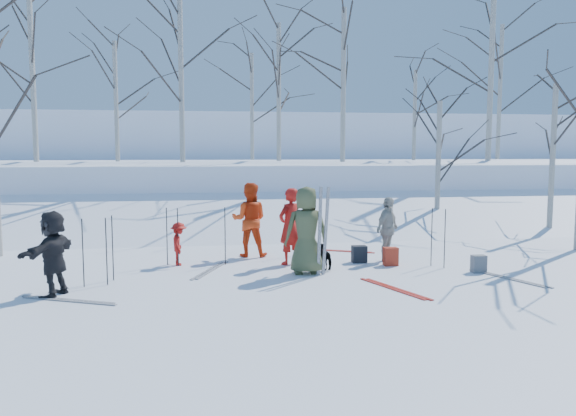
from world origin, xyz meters
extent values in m
plane|color=white|center=(0.00, 0.00, 0.00)|extent=(120.00, 120.00, 0.00)
cube|color=white|center=(0.00, 7.00, 0.15)|extent=(70.00, 9.49, 4.12)
cube|color=white|center=(0.00, 17.00, 1.00)|extent=(70.00, 18.00, 2.20)
cube|color=white|center=(0.00, 38.00, 2.00)|extent=(90.00, 30.00, 6.00)
imported|color=#464F2F|center=(0.21, 0.24, 0.94)|extent=(0.93, 0.61, 1.89)
imported|color=#B81611|center=(0.01, 1.30, 0.89)|extent=(0.78, 0.73, 1.78)
imported|color=red|center=(-0.84, 2.41, 0.92)|extent=(1.01, 0.85, 1.85)
imported|color=#B81611|center=(-2.55, 1.56, 0.50)|extent=(0.39, 0.65, 1.00)
imported|color=beige|center=(2.39, 1.35, 0.77)|extent=(0.91, 0.89, 1.54)
imported|color=black|center=(-4.68, -0.91, 0.79)|extent=(0.93, 1.53, 1.57)
imported|color=black|center=(0.74, 0.68, 0.27)|extent=(0.48, 0.70, 0.54)
cube|color=silver|center=(0.45, 0.00, 0.95)|extent=(0.10, 0.16, 1.90)
cube|color=silver|center=(0.59, 0.01, 0.95)|extent=(0.14, 0.23, 1.89)
cylinder|color=black|center=(-3.81, 0.20, 0.67)|extent=(0.02, 0.02, 1.34)
cylinder|color=black|center=(0.38, 2.44, 0.67)|extent=(0.02, 0.02, 1.34)
cylinder|color=black|center=(-2.81, 1.62, 0.67)|extent=(0.02, 0.02, 1.34)
cylinder|color=black|center=(3.21, 0.64, 0.67)|extent=(0.02, 0.02, 1.34)
cylinder|color=black|center=(-4.29, -0.30, 0.67)|extent=(0.02, 0.02, 1.34)
cylinder|color=black|center=(-3.86, -0.20, 0.67)|extent=(0.02, 0.02, 1.34)
cylinder|color=black|center=(3.40, 0.35, 0.67)|extent=(0.02, 0.02, 1.34)
cylinder|color=black|center=(-2.56, 1.47, 0.67)|extent=(0.02, 0.02, 1.34)
cylinder|color=black|center=(-1.48, 1.48, 0.67)|extent=(0.02, 0.02, 1.34)
cylinder|color=black|center=(0.86, 2.67, 0.67)|extent=(0.02, 0.02, 1.34)
cube|color=#A22B18|center=(2.29, 0.80, 0.21)|extent=(0.32, 0.22, 0.42)
cube|color=#5B5D62|center=(3.95, -0.20, 0.19)|extent=(0.30, 0.20, 0.38)
cube|color=black|center=(1.67, 1.25, 0.20)|extent=(0.34, 0.24, 0.40)
camera|label=1|loc=(-1.91, -11.48, 2.65)|focal=35.00mm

